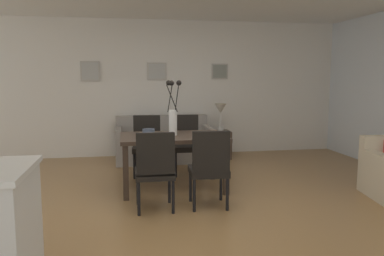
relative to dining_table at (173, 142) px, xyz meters
The scene contains 18 objects.
ground_plane 1.02m from the dining_table, 88.55° to the right, with size 9.00×9.00×0.00m, color olive.
back_wall_panel 2.54m from the dining_table, 89.53° to the left, with size 9.00×0.10×2.60m, color white.
dining_table is the anchor object (origin of this frame).
dining_chair_near_left 0.93m from the dining_table, 110.15° to the right, with size 0.44×0.44×0.92m.
dining_chair_near_right 0.93m from the dining_table, 108.87° to the left, with size 0.47×0.47×0.92m.
dining_chair_far_left 0.93m from the dining_table, 70.20° to the right, with size 0.47×0.47×0.92m.
dining_chair_far_right 0.93m from the dining_table, 69.80° to the left, with size 0.46×0.46×0.92m.
centerpiece_vase 0.37m from the dining_table, 55.35° to the left, with size 0.21×0.23×0.73m.
placemat_near_left 0.39m from the dining_table, 147.01° to the right, with size 0.32×0.32×0.01m, color #7F705B.
bowl_near_left 0.40m from the dining_table, 147.01° to the right, with size 0.17×0.17×0.07m.
placemat_near_right 0.39m from the dining_table, 147.01° to the left, with size 0.32×0.32×0.01m, color #7F705B.
bowl_near_right 0.40m from the dining_table, 147.01° to the left, with size 0.17×0.17×0.07m.
sofa 1.92m from the dining_table, 88.00° to the left, with size 1.72×0.84×0.80m.
side_table 2.21m from the dining_table, 58.76° to the left, with size 0.36×0.36×0.52m, color #3D2D23.
table_lamp 2.19m from the dining_table, 58.76° to the left, with size 0.22×0.22×0.51m.
framed_picture_left 2.86m from the dining_table, 117.46° to the left, with size 0.35×0.03×0.36m.
framed_picture_center 2.58m from the dining_table, 90.00° to the left, with size 0.37×0.03×0.33m.
framed_picture_right 2.86m from the dining_table, 62.54° to the left, with size 0.33×0.03×0.30m.
Camera 1 is at (-0.68, -4.37, 1.52)m, focal length 36.55 mm.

